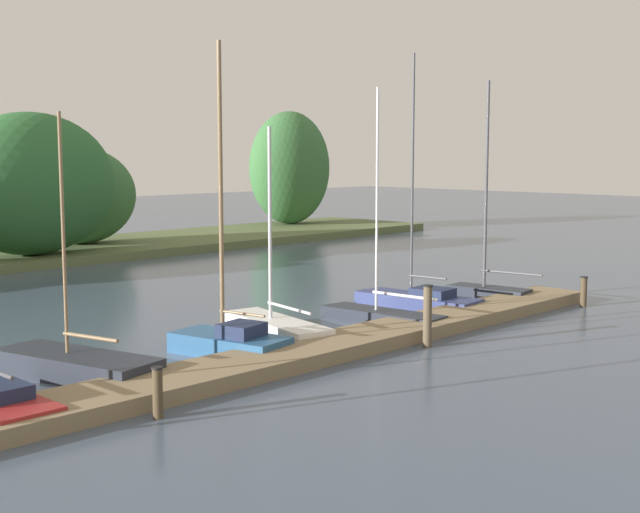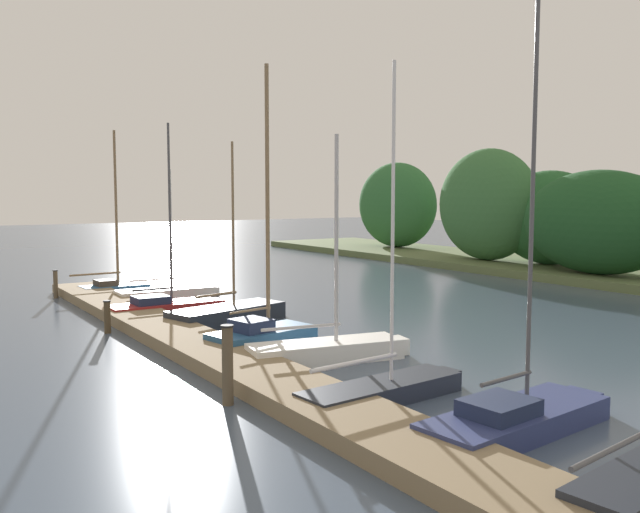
{
  "view_description": "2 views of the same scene",
  "coord_description": "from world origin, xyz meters",
  "px_view_note": "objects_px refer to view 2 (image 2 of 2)",
  "views": [
    {
      "loc": [
        -12.98,
        -1.09,
        4.98
      ],
      "look_at": [
        3.35,
        14.83,
        2.2
      ],
      "focal_mm": 48.9,
      "sensor_mm": 36.0,
      "label": 1
    },
    {
      "loc": [
        16.56,
        6.53,
        4.17
      ],
      "look_at": [
        3.01,
        15.28,
        2.68
      ],
      "focal_mm": 38.32,
      "sensor_mm": 36.0,
      "label": 2
    }
  ],
  "objects_px": {
    "sailboat_1": "(170,293)",
    "mooring_piling_0": "(56,284)",
    "sailboat_3": "(231,313)",
    "sailboat_5": "(332,348)",
    "sailboat_6": "(387,387)",
    "sailboat_4": "(264,332)",
    "sailboat_0": "(115,284)",
    "mooring_piling_1": "(107,317)",
    "sailboat_2": "(167,305)",
    "mooring_piling_2": "(228,365)",
    "sailboat_7": "(520,414)"
  },
  "relations": [
    {
      "from": "sailboat_6",
      "to": "sailboat_1",
      "type": "bearing_deg",
      "value": 81.33
    },
    {
      "from": "sailboat_4",
      "to": "sailboat_6",
      "type": "xyz_separation_m",
      "value": [
        5.55,
        -0.17,
        -0.16
      ]
    },
    {
      "from": "sailboat_0",
      "to": "sailboat_5",
      "type": "distance_m",
      "value": 14.46
    },
    {
      "from": "sailboat_6",
      "to": "sailboat_7",
      "type": "distance_m",
      "value": 2.84
    },
    {
      "from": "sailboat_6",
      "to": "mooring_piling_2",
      "type": "bearing_deg",
      "value": 147.97
    },
    {
      "from": "sailboat_5",
      "to": "sailboat_7",
      "type": "distance_m",
      "value": 6.08
    },
    {
      "from": "sailboat_3",
      "to": "sailboat_6",
      "type": "bearing_deg",
      "value": -109.82
    },
    {
      "from": "sailboat_2",
      "to": "sailboat_6",
      "type": "relative_size",
      "value": 0.97
    },
    {
      "from": "sailboat_1",
      "to": "sailboat_4",
      "type": "bearing_deg",
      "value": -93.64
    },
    {
      "from": "sailboat_2",
      "to": "sailboat_6",
      "type": "height_order",
      "value": "sailboat_6"
    },
    {
      "from": "sailboat_1",
      "to": "sailboat_2",
      "type": "xyz_separation_m",
      "value": [
        3.03,
        -1.24,
        0.04
      ]
    },
    {
      "from": "sailboat_3",
      "to": "mooring_piling_0",
      "type": "distance_m",
      "value": 9.2
    },
    {
      "from": "sailboat_1",
      "to": "sailboat_4",
      "type": "relative_size",
      "value": 0.67
    },
    {
      "from": "sailboat_3",
      "to": "sailboat_5",
      "type": "xyz_separation_m",
      "value": [
        5.97,
        -0.08,
        0.0
      ]
    },
    {
      "from": "sailboat_3",
      "to": "sailboat_4",
      "type": "height_order",
      "value": "sailboat_4"
    },
    {
      "from": "sailboat_2",
      "to": "mooring_piling_0",
      "type": "bearing_deg",
      "value": 112.02
    },
    {
      "from": "sailboat_2",
      "to": "sailboat_3",
      "type": "bearing_deg",
      "value": -64.77
    },
    {
      "from": "sailboat_6",
      "to": "mooring_piling_0",
      "type": "xyz_separation_m",
      "value": [
        -17.75,
        -2.7,
        0.3
      ]
    },
    {
      "from": "sailboat_5",
      "to": "sailboat_6",
      "type": "bearing_deg",
      "value": -94.14
    },
    {
      "from": "sailboat_0",
      "to": "sailboat_7",
      "type": "distance_m",
      "value": 20.51
    },
    {
      "from": "sailboat_2",
      "to": "mooring_piling_2",
      "type": "distance_m",
      "value": 10.76
    },
    {
      "from": "sailboat_1",
      "to": "mooring_piling_0",
      "type": "distance_m",
      "value": 4.65
    },
    {
      "from": "sailboat_0",
      "to": "mooring_piling_1",
      "type": "xyz_separation_m",
      "value": [
        8.0,
        -2.55,
        0.12
      ]
    },
    {
      "from": "sailboat_6",
      "to": "mooring_piling_1",
      "type": "bearing_deg",
      "value": 101.6
    },
    {
      "from": "sailboat_2",
      "to": "mooring_piling_2",
      "type": "relative_size",
      "value": 4.09
    },
    {
      "from": "sailboat_0",
      "to": "mooring_piling_1",
      "type": "height_order",
      "value": "sailboat_0"
    },
    {
      "from": "sailboat_4",
      "to": "sailboat_7",
      "type": "xyz_separation_m",
      "value": [
        8.27,
        0.62,
        -0.11
      ]
    },
    {
      "from": "sailboat_0",
      "to": "sailboat_7",
      "type": "xyz_separation_m",
      "value": [
        20.48,
        1.12,
        -0.07
      ]
    },
    {
      "from": "mooring_piling_0",
      "to": "mooring_piling_2",
      "type": "height_order",
      "value": "mooring_piling_2"
    },
    {
      "from": "sailboat_4",
      "to": "sailboat_3",
      "type": "bearing_deg",
      "value": 66.39
    },
    {
      "from": "sailboat_1",
      "to": "mooring_piling_2",
      "type": "bearing_deg",
      "value": -104.56
    },
    {
      "from": "sailboat_2",
      "to": "sailboat_6",
      "type": "bearing_deg",
      "value": -89.3
    },
    {
      "from": "sailboat_4",
      "to": "mooring_piling_1",
      "type": "bearing_deg",
      "value": 114.54
    },
    {
      "from": "sailboat_2",
      "to": "sailboat_4",
      "type": "xyz_separation_m",
      "value": [
        6.34,
        0.43,
        0.13
      ]
    },
    {
      "from": "sailboat_0",
      "to": "sailboat_3",
      "type": "distance_m",
      "value": 8.53
    },
    {
      "from": "sailboat_2",
      "to": "mooring_piling_0",
      "type": "distance_m",
      "value": 6.36
    },
    {
      "from": "mooring_piling_1",
      "to": "sailboat_2",
      "type": "bearing_deg",
      "value": 129.03
    },
    {
      "from": "sailboat_0",
      "to": "sailboat_5",
      "type": "bearing_deg",
      "value": -87.24
    },
    {
      "from": "sailboat_6",
      "to": "mooring_piling_1",
      "type": "relative_size",
      "value": 6.82
    },
    {
      "from": "sailboat_5",
      "to": "mooring_piling_1",
      "type": "relative_size",
      "value": 5.67
    },
    {
      "from": "sailboat_0",
      "to": "sailboat_1",
      "type": "xyz_separation_m",
      "value": [
        2.83,
        1.31,
        -0.12
      ]
    },
    {
      "from": "sailboat_0",
      "to": "sailboat_1",
      "type": "relative_size",
      "value": 1.32
    },
    {
      "from": "sailboat_6",
      "to": "mooring_piling_2",
      "type": "xyz_separation_m",
      "value": [
        -1.46,
        -2.85,
        0.54
      ]
    },
    {
      "from": "sailboat_0",
      "to": "sailboat_7",
      "type": "relative_size",
      "value": 0.85
    },
    {
      "from": "mooring_piling_0",
      "to": "sailboat_4",
      "type": "bearing_deg",
      "value": 13.21
    },
    {
      "from": "sailboat_3",
      "to": "mooring_piling_0",
      "type": "xyz_separation_m",
      "value": [
        -8.43,
        -3.68,
        0.27
      ]
    },
    {
      "from": "sailboat_6",
      "to": "sailboat_0",
      "type": "bearing_deg",
      "value": 86.17
    },
    {
      "from": "sailboat_1",
      "to": "sailboat_2",
      "type": "relative_size",
      "value": 0.78
    },
    {
      "from": "sailboat_3",
      "to": "mooring_piling_1",
      "type": "xyz_separation_m",
      "value": [
        -0.43,
        -3.87,
        0.2
      ]
    },
    {
      "from": "sailboat_0",
      "to": "sailboat_4",
      "type": "xyz_separation_m",
      "value": [
        12.21,
        0.5,
        0.05
      ]
    }
  ]
}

